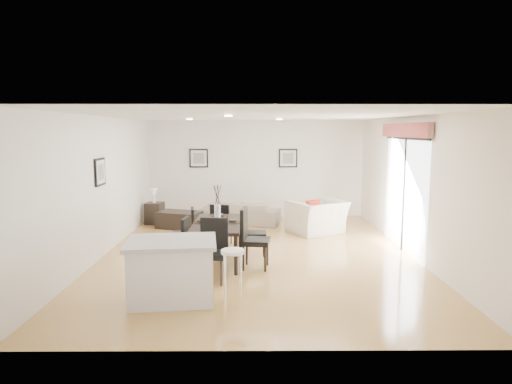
{
  "coord_description": "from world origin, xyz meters",
  "views": [
    {
      "loc": [
        -0.09,
        -8.78,
        2.44
      ],
      "look_at": [
        -0.02,
        0.4,
        1.18
      ],
      "focal_mm": 32.0,
      "sensor_mm": 36.0,
      "label": 1
    }
  ],
  "objects_px": {
    "dining_chair_enear": "(250,235)",
    "bar_stool": "(233,257)",
    "dining_chair_wfar": "(187,229)",
    "side_table": "(155,213)",
    "coffee_table": "(179,220)",
    "dining_chair_efar": "(251,229)",
    "dining_table": "(218,226)",
    "dining_chair_head": "(213,246)",
    "armchair": "(317,217)",
    "dining_chair_wnear": "(180,240)",
    "dining_chair_foot": "(221,223)",
    "kitchen_island": "(172,270)",
    "sofa": "(240,213)"
  },
  "relations": [
    {
      "from": "dining_chair_enear",
      "to": "bar_stool",
      "type": "height_order",
      "value": "dining_chair_enear"
    },
    {
      "from": "dining_chair_wfar",
      "to": "side_table",
      "type": "bearing_deg",
      "value": -165.39
    },
    {
      "from": "coffee_table",
      "to": "dining_chair_efar",
      "type": "bearing_deg",
      "value": -35.88
    },
    {
      "from": "dining_table",
      "to": "dining_chair_head",
      "type": "xyz_separation_m",
      "value": [
        0.01,
        -1.09,
        -0.09
      ]
    },
    {
      "from": "armchair",
      "to": "dining_chair_efar",
      "type": "xyz_separation_m",
      "value": [
        -1.54,
        -1.86,
        0.13
      ]
    },
    {
      "from": "dining_table",
      "to": "dining_chair_wnear",
      "type": "distance_m",
      "value": 0.78
    },
    {
      "from": "dining_chair_foot",
      "to": "side_table",
      "type": "xyz_separation_m",
      "value": [
        -1.9,
        2.34,
        -0.23
      ]
    },
    {
      "from": "dining_chair_wfar",
      "to": "kitchen_island",
      "type": "distance_m",
      "value": 2.41
    },
    {
      "from": "sofa",
      "to": "dining_chair_wfar",
      "type": "height_order",
      "value": "dining_chair_wfar"
    },
    {
      "from": "dining_chair_wfar",
      "to": "kitchen_island",
      "type": "relative_size",
      "value": 0.68
    },
    {
      "from": "dining_chair_wfar",
      "to": "dining_chair_efar",
      "type": "bearing_deg",
      "value": 80.77
    },
    {
      "from": "armchair",
      "to": "dining_table",
      "type": "relative_size",
      "value": 0.68
    },
    {
      "from": "dining_table",
      "to": "dining_chair_efar",
      "type": "height_order",
      "value": "dining_chair_efar"
    },
    {
      "from": "dining_chair_foot",
      "to": "kitchen_island",
      "type": "distance_m",
      "value": 3.09
    },
    {
      "from": "sofa",
      "to": "kitchen_island",
      "type": "distance_m",
      "value": 5.41
    },
    {
      "from": "armchair",
      "to": "dining_chair_wnear",
      "type": "height_order",
      "value": "dining_chair_wnear"
    },
    {
      "from": "dining_table",
      "to": "dining_chair_wfar",
      "type": "distance_m",
      "value": 0.79
    },
    {
      "from": "dining_chair_wfar",
      "to": "dining_chair_enear",
      "type": "distance_m",
      "value": 1.52
    },
    {
      "from": "armchair",
      "to": "coffee_table",
      "type": "relative_size",
      "value": 1.15
    },
    {
      "from": "kitchen_island",
      "to": "dining_chair_wnear",
      "type": "bearing_deg",
      "value": 88.81
    },
    {
      "from": "dining_chair_wfar",
      "to": "coffee_table",
      "type": "relative_size",
      "value": 0.88
    },
    {
      "from": "dining_chair_head",
      "to": "dining_chair_enear",
      "type": "bearing_deg",
      "value": 54.72
    },
    {
      "from": "armchair",
      "to": "kitchen_island",
      "type": "bearing_deg",
      "value": 27.49
    },
    {
      "from": "coffee_table",
      "to": "side_table",
      "type": "xyz_separation_m",
      "value": [
        -0.73,
        0.54,
        0.07
      ]
    },
    {
      "from": "armchair",
      "to": "dining_chair_enear",
      "type": "relative_size",
      "value": 1.12
    },
    {
      "from": "dining_table",
      "to": "coffee_table",
      "type": "xyz_separation_m",
      "value": [
        -1.18,
        2.9,
        -0.45
      ]
    },
    {
      "from": "sofa",
      "to": "side_table",
      "type": "distance_m",
      "value": 2.24
    },
    {
      "from": "dining_table",
      "to": "dining_chair_wnear",
      "type": "height_order",
      "value": "dining_chair_wnear"
    },
    {
      "from": "dining_chair_enear",
      "to": "coffee_table",
      "type": "height_order",
      "value": "dining_chair_enear"
    },
    {
      "from": "dining_chair_wnear",
      "to": "dining_chair_efar",
      "type": "height_order",
      "value": "dining_chair_efar"
    },
    {
      "from": "dining_chair_wnear",
      "to": "coffee_table",
      "type": "bearing_deg",
      "value": -164.35
    },
    {
      "from": "dining_chair_enear",
      "to": "dining_chair_efar",
      "type": "distance_m",
      "value": 0.87
    },
    {
      "from": "armchair",
      "to": "dining_chair_wnear",
      "type": "xyz_separation_m",
      "value": [
        -2.79,
        -2.75,
        0.12
      ]
    },
    {
      "from": "dining_chair_foot",
      "to": "kitchen_island",
      "type": "bearing_deg",
      "value": 91.89
    },
    {
      "from": "side_table",
      "to": "dining_chair_wnear",
      "type": "bearing_deg",
      "value": -71.69
    },
    {
      "from": "dining_chair_wnear",
      "to": "coffee_table",
      "type": "distance_m",
      "value": 3.41
    },
    {
      "from": "sofa",
      "to": "dining_table",
      "type": "bearing_deg",
      "value": 97.09
    },
    {
      "from": "coffee_table",
      "to": "kitchen_island",
      "type": "height_order",
      "value": "kitchen_island"
    },
    {
      "from": "bar_stool",
      "to": "dining_chair_foot",
      "type": "bearing_deg",
      "value": 97.11
    },
    {
      "from": "dining_table",
      "to": "kitchen_island",
      "type": "height_order",
      "value": "kitchen_island"
    },
    {
      "from": "dining_chair_efar",
      "to": "kitchen_island",
      "type": "xyz_separation_m",
      "value": [
        -1.13,
        -2.4,
        -0.07
      ]
    },
    {
      "from": "dining_table",
      "to": "dining_chair_wnear",
      "type": "relative_size",
      "value": 1.94
    },
    {
      "from": "dining_chair_head",
      "to": "kitchen_island",
      "type": "bearing_deg",
      "value": -113.64
    },
    {
      "from": "sofa",
      "to": "armchair",
      "type": "xyz_separation_m",
      "value": [
        1.84,
        -1.09,
        0.1
      ]
    },
    {
      "from": "armchair",
      "to": "dining_chair_foot",
      "type": "bearing_deg",
      "value": -1.46
    },
    {
      "from": "kitchen_island",
      "to": "sofa",
      "type": "bearing_deg",
      "value": 75.36
    },
    {
      "from": "sofa",
      "to": "dining_chair_efar",
      "type": "relative_size",
      "value": 2.17
    },
    {
      "from": "dining_chair_head",
      "to": "dining_chair_foot",
      "type": "height_order",
      "value": "dining_chair_head"
    },
    {
      "from": "dining_chair_efar",
      "to": "bar_stool",
      "type": "relative_size",
      "value": 1.26
    },
    {
      "from": "sofa",
      "to": "bar_stool",
      "type": "xyz_separation_m",
      "value": [
        0.04,
        -5.35,
        0.34
      ]
    }
  ]
}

